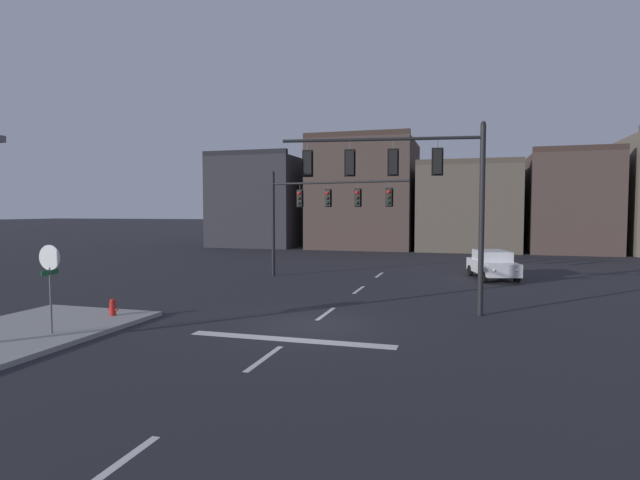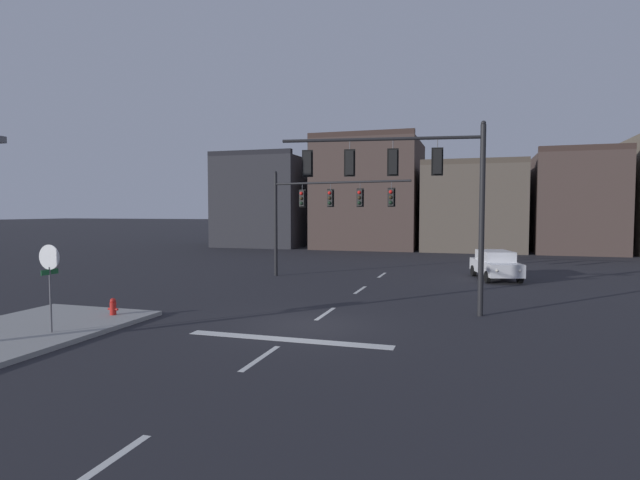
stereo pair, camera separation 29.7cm
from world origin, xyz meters
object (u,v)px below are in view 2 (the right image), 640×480
fire_hydrant (113,310)px  signal_mast_near_side (411,179)px  stop_sign (50,267)px  car_lot_nearside (495,264)px  signal_mast_far_side (321,204)px

fire_hydrant → signal_mast_near_side: bearing=21.9°
stop_sign → fire_hydrant: (0.01, 2.73, -1.82)m
signal_mast_near_side → stop_sign: 12.40m
signal_mast_near_side → car_lot_nearside: signal_mast_near_side is taller
car_lot_nearside → signal_mast_near_side: bearing=-107.2°
signal_mast_far_side → car_lot_nearside: signal_mast_far_side is taller
signal_mast_far_side → fire_hydrant: 13.75m
car_lot_nearside → fire_hydrant: car_lot_nearside is taller
signal_mast_far_side → car_lot_nearside: 10.38m
signal_mast_far_side → fire_hydrant: bearing=-107.2°
car_lot_nearside → fire_hydrant: size_ratio=6.28×
stop_sign → fire_hydrant: 3.28m
signal_mast_near_side → fire_hydrant: 11.74m
signal_mast_far_side → car_lot_nearside: bearing=14.5°
car_lot_nearside → fire_hydrant: (-13.41, -15.05, -0.53)m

